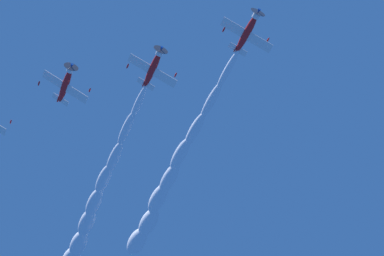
{
  "coord_description": "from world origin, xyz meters",
  "views": [
    {
      "loc": [
        0.09,
        -25.94,
        1.74
      ],
      "look_at": [
        -18.06,
        13.82,
        61.89
      ],
      "focal_mm": 44.28,
      "sensor_mm": 36.0,
      "label": 1
    }
  ],
  "objects": [
    {
      "name": "airplane_lead",
      "position": [
        -4.4,
        2.27,
        62.21
      ],
      "size": [
        6.61,
        6.6,
        3.16
      ],
      "color": "red"
    },
    {
      "name": "airplane_left_wingman",
      "position": [
        -18.67,
        1.66,
        61.79
      ],
      "size": [
        6.59,
        6.61,
        3.17
      ],
      "color": "red"
    },
    {
      "name": "airplane_right_wingman",
      "position": [
        -31.93,
        -1.03,
        62.37
      ],
      "size": [
        6.58,
        6.6,
        3.37
      ],
      "color": "red"
    },
    {
      "name": "smoke_trail_lead",
      "position": [
        -29.59,
        25.21,
        61.61
      ],
      "size": [
        35.96,
        32.98,
        3.57
      ],
      "color": "white"
    },
    {
      "name": "smoke_trail_left_wingman",
      "position": [
        -43.8,
        24.4,
        61.15
      ],
      "size": [
        35.67,
        32.45,
        3.37
      ],
      "color": "white"
    }
  ]
}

